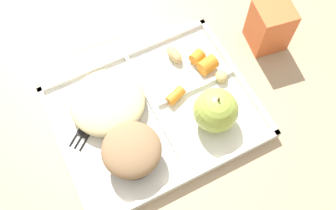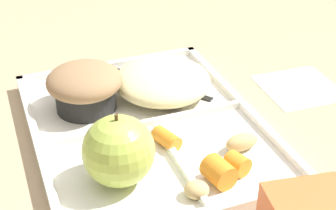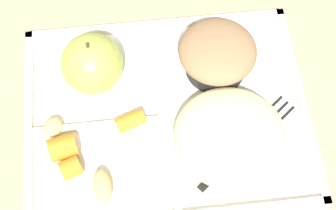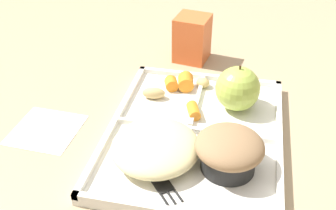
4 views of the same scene
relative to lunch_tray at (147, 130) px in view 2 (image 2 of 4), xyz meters
name	(u,v)px [view 2 (image 2 of 4)]	position (x,y,z in m)	size (l,w,h in m)	color
ground	(147,134)	(0.00, 0.00, -0.01)	(6.00, 6.00, 0.00)	tan
lunch_tray	(147,130)	(0.00, 0.00, 0.00)	(0.33, 0.26, 0.02)	white
green_apple	(119,151)	(-0.08, 0.06, 0.04)	(0.07, 0.07, 0.08)	#A8C14C
bran_muffin	(85,87)	(0.07, 0.06, 0.04)	(0.09, 0.09, 0.06)	black
carrot_slice_diagonal	(237,164)	(-0.11, -0.06, 0.02)	(0.02, 0.02, 0.02)	orange
carrot_slice_edge	(167,139)	(-0.04, -0.01, 0.01)	(0.02, 0.02, 0.03)	orange
carrot_slice_near_corner	(219,172)	(-0.12, -0.04, 0.02)	(0.03, 0.03, 0.03)	orange
potato_chunk_wedge	(197,190)	(-0.13, -0.01, 0.01)	(0.02, 0.02, 0.02)	tan
potato_chunk_small	(242,142)	(-0.08, -0.08, 0.01)	(0.04, 0.02, 0.02)	tan
egg_noodle_pile	(162,80)	(0.07, -0.05, 0.02)	(0.13, 0.12, 0.04)	beige
meatball_back	(165,97)	(0.04, -0.04, 0.02)	(0.03, 0.03, 0.03)	brown
meatball_center	(176,80)	(0.06, -0.06, 0.02)	(0.04, 0.04, 0.04)	brown
meatball_side	(166,85)	(0.06, -0.05, 0.02)	(0.03, 0.03, 0.03)	brown
meatball_front	(170,97)	(0.03, -0.04, 0.02)	(0.03, 0.03, 0.03)	brown
plastic_fork	(153,83)	(0.10, -0.04, 0.01)	(0.13, 0.11, 0.00)	black
paper_napkin	(300,87)	(0.03, -0.23, -0.01)	(0.10, 0.10, 0.00)	white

